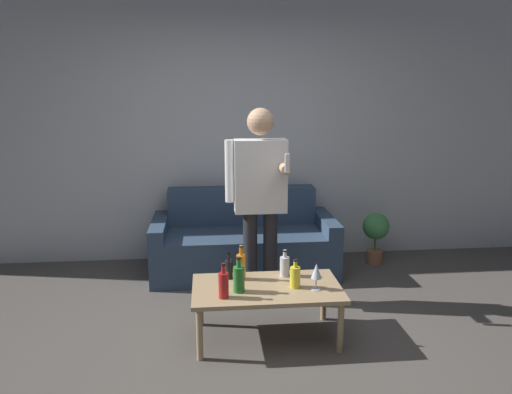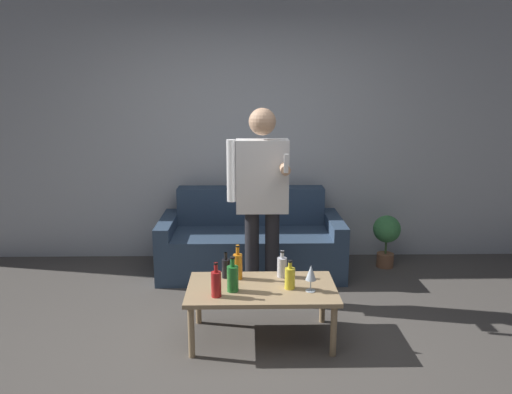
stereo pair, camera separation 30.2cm
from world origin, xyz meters
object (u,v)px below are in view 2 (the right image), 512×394
(bottle_orange, at_px, (290,277))
(person_standing_front, at_px, (262,191))
(coffee_table, at_px, (262,292))
(couch, at_px, (251,243))

(bottle_orange, height_order, person_standing_front, person_standing_front)
(coffee_table, bearing_deg, couch, 92.59)
(couch, distance_m, bottle_orange, 1.45)
(person_standing_front, bearing_deg, coffee_table, -91.54)
(couch, distance_m, coffee_table, 1.38)
(bottle_orange, distance_m, person_standing_front, 0.84)
(couch, distance_m, person_standing_front, 1.00)
(bottle_orange, bearing_deg, couch, 100.45)
(couch, height_order, coffee_table, couch)
(couch, xyz_separation_m, coffee_table, (0.06, -1.38, 0.07))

